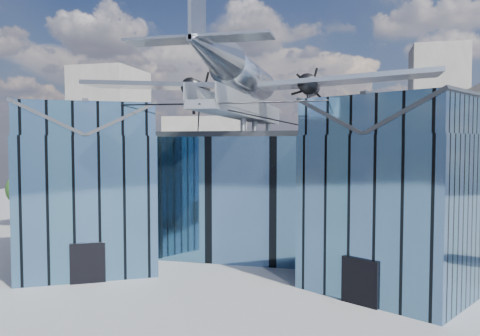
# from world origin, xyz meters

# --- Properties ---
(ground_plane) EXTENTS (120.00, 120.00, 0.00)m
(ground_plane) POSITION_xyz_m (0.00, 0.00, 0.00)
(ground_plane) COLOR gray
(museum) EXTENTS (32.88, 24.50, 17.60)m
(museum) POSITION_xyz_m (0.00, 5.82, 5.54)
(museum) COLOR teal
(museum) RESTS_ON ground
(bg_towers) EXTENTS (77.00, 24.50, 26.00)m
(bg_towers) POSITION_xyz_m (1.45, 50.49, 10.01)
(bg_towers) COLOR gray
(bg_towers) RESTS_ON ground
(tree_side_w) EXTENTS (3.96, 3.96, 5.99)m
(tree_side_w) POSITION_xyz_m (-26.58, 12.29, 4.05)
(tree_side_w) COLOR #352515
(tree_side_w) RESTS_ON ground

